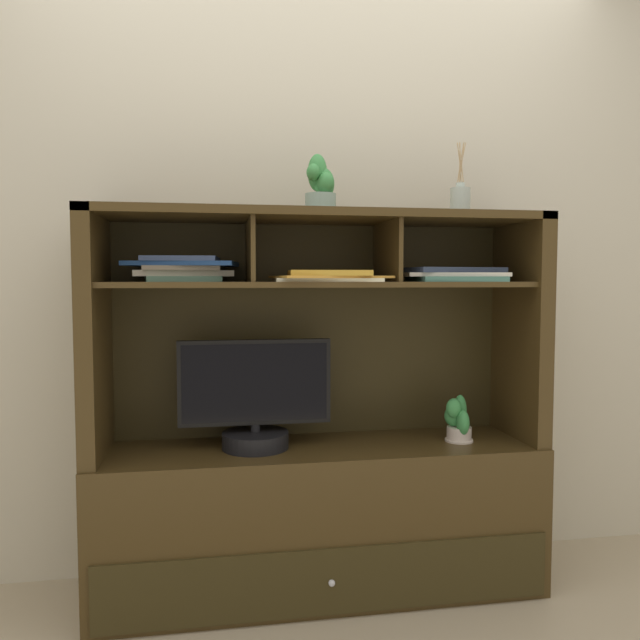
% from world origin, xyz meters
% --- Properties ---
extents(floor_plane, '(6.00, 6.00, 0.02)m').
position_xyz_m(floor_plane, '(0.00, 0.00, -0.01)').
color(floor_plane, tan).
rests_on(floor_plane, ground).
extents(back_wall, '(6.00, 0.02, 2.80)m').
position_xyz_m(back_wall, '(0.00, 0.25, 1.40)').
color(back_wall, beige).
rests_on(back_wall, ground).
extents(media_console, '(1.69, 0.48, 1.45)m').
position_xyz_m(media_console, '(0.00, 0.01, 0.45)').
color(media_console, '#3E2E14').
rests_on(media_console, ground).
extents(tv_monitor, '(0.57, 0.25, 0.41)m').
position_xyz_m(tv_monitor, '(-0.25, 0.00, 0.73)').
color(tv_monitor, black).
rests_on(tv_monitor, media_console).
extents(potted_orchid, '(0.12, 0.12, 0.18)m').
position_xyz_m(potted_orchid, '(0.55, -0.04, 0.65)').
color(potted_orchid, beige).
rests_on(potted_orchid, media_console).
extents(magazine_stack_left, '(0.41, 0.31, 0.05)m').
position_xyz_m(magazine_stack_left, '(0.51, -0.04, 1.22)').
color(magazine_stack_left, '#3D6D60').
rests_on(magazine_stack_left, media_console).
extents(magazine_stack_centre, '(0.42, 0.30, 0.09)m').
position_xyz_m(magazine_stack_centre, '(-0.51, 0.03, 1.24)').
color(magazine_stack_centre, '#527862').
rests_on(magazine_stack_centre, media_console).
extents(magazine_stack_right, '(0.44, 0.33, 0.04)m').
position_xyz_m(magazine_stack_right, '(0.02, -0.05, 1.21)').
color(magazine_stack_right, beige).
rests_on(magazine_stack_right, media_console).
extents(diffuser_bottle, '(0.08, 0.08, 0.28)m').
position_xyz_m(diffuser_bottle, '(0.55, -0.01, 1.51)').
color(diffuser_bottle, '#ABB9AE').
rests_on(diffuser_bottle, media_console).
extents(potted_succulent, '(0.13, 0.13, 0.22)m').
position_xyz_m(potted_succulent, '(-0.00, -0.01, 1.55)').
color(potted_succulent, '#84A091').
rests_on(potted_succulent, media_console).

